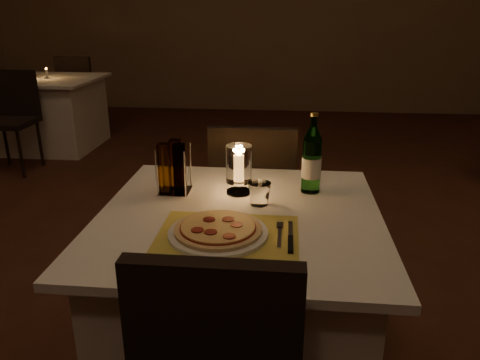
# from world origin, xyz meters

# --- Properties ---
(floor) EXTENTS (8.00, 10.00, 0.02)m
(floor) POSITION_xyz_m (0.00, 0.00, -0.01)
(floor) COLOR #472217
(floor) RESTS_ON ground
(wall_back) EXTENTS (8.00, 0.02, 3.00)m
(wall_back) POSITION_xyz_m (0.00, 5.01, 1.50)
(wall_back) COLOR #886B4F
(wall_back) RESTS_ON ground
(main_table) EXTENTS (1.00, 1.00, 0.74)m
(main_table) POSITION_xyz_m (0.12, -0.35, 0.37)
(main_table) COLOR silver
(main_table) RESTS_ON ground
(chair_far) EXTENTS (0.42, 0.42, 0.90)m
(chair_far) POSITION_xyz_m (0.12, 0.36, 0.55)
(chair_far) COLOR black
(chair_far) RESTS_ON ground
(placemat) EXTENTS (0.45, 0.34, 0.00)m
(placemat) POSITION_xyz_m (0.10, -0.53, 0.74)
(placemat) COLOR gold
(placemat) RESTS_ON main_table
(plate) EXTENTS (0.32, 0.32, 0.01)m
(plate) POSITION_xyz_m (0.07, -0.53, 0.75)
(plate) COLOR white
(plate) RESTS_ON placemat
(pizza) EXTENTS (0.28, 0.28, 0.02)m
(pizza) POSITION_xyz_m (0.07, -0.53, 0.77)
(pizza) COLOR #D8B77F
(pizza) RESTS_ON plate
(fork) EXTENTS (0.02, 0.18, 0.00)m
(fork) POSITION_xyz_m (0.26, -0.50, 0.75)
(fork) COLOR silver
(fork) RESTS_ON placemat
(knife) EXTENTS (0.02, 0.22, 0.01)m
(knife) POSITION_xyz_m (0.30, -0.56, 0.75)
(knife) COLOR black
(knife) RESTS_ON placemat
(tumbler) EXTENTS (0.09, 0.09, 0.09)m
(tumbler) POSITION_xyz_m (0.18, -0.26, 0.78)
(tumbler) COLOR white
(tumbler) RESTS_ON main_table
(water_bottle) EXTENTS (0.08, 0.08, 0.32)m
(water_bottle) POSITION_xyz_m (0.38, -0.11, 0.87)
(water_bottle) COLOR #65B15F
(water_bottle) RESTS_ON main_table
(hurricane_candle) EXTENTS (0.10, 0.10, 0.19)m
(hurricane_candle) POSITION_xyz_m (0.10, -0.16, 0.85)
(hurricane_candle) COLOR white
(hurricane_candle) RESTS_ON main_table
(cruet_caddy) EXTENTS (0.12, 0.12, 0.21)m
(cruet_caddy) POSITION_xyz_m (-0.16, -0.18, 0.84)
(cruet_caddy) COLOR white
(cruet_caddy) RESTS_ON main_table
(neighbor_table_left) EXTENTS (1.00, 1.00, 0.74)m
(neighbor_table_left) POSITION_xyz_m (-2.21, 2.82, 0.37)
(neighbor_table_left) COLOR silver
(neighbor_table_left) RESTS_ON ground
(neighbor_chair_la) EXTENTS (0.42, 0.42, 0.90)m
(neighbor_chair_la) POSITION_xyz_m (-2.21, 2.11, 0.55)
(neighbor_chair_la) COLOR black
(neighbor_chair_la) RESTS_ON ground
(neighbor_chair_lb) EXTENTS (0.42, 0.42, 0.90)m
(neighbor_chair_lb) POSITION_xyz_m (-2.21, 3.53, 0.55)
(neighbor_chair_lb) COLOR black
(neighbor_chair_lb) RESTS_ON ground
(neighbor_candle_left) EXTENTS (0.03, 0.03, 0.11)m
(neighbor_candle_left) POSITION_xyz_m (-2.21, 2.82, 0.79)
(neighbor_candle_left) COLOR white
(neighbor_candle_left) RESTS_ON neighbor_table_left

